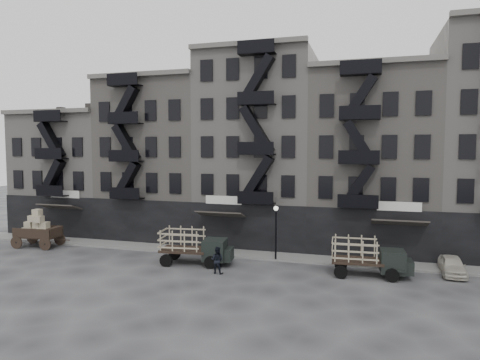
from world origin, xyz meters
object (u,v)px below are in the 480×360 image
(horse, at_px, (26,234))
(stake_truck_east, at_px, (369,255))
(car_east, at_px, (452,265))
(stake_truck_west, at_px, (194,244))
(wagon, at_px, (37,226))
(pedestrian_mid, at_px, (217,260))

(horse, relative_size, stake_truck_east, 0.40)
(car_east, bearing_deg, stake_truck_west, -170.94)
(stake_truck_west, height_order, stake_truck_east, stake_truck_west)
(wagon, relative_size, stake_truck_west, 0.73)
(wagon, bearing_deg, horse, 154.74)
(stake_truck_west, xyz_separation_m, stake_truck_east, (12.53, 0.54, -0.04))
(stake_truck_west, bearing_deg, wagon, 168.44)
(horse, height_order, stake_truck_west, stake_truck_west)
(wagon, height_order, stake_truck_west, wagon)
(car_east, xyz_separation_m, pedestrian_mid, (-15.61, -4.34, 0.29))
(horse, distance_m, wagon, 2.19)
(stake_truck_west, height_order, pedestrian_mid, stake_truck_west)
(wagon, distance_m, stake_truck_west, 15.48)
(stake_truck_west, relative_size, stake_truck_east, 1.05)
(horse, relative_size, wagon, 0.52)
(stake_truck_east, bearing_deg, horse, 174.20)
(stake_truck_west, distance_m, stake_truck_east, 12.54)
(horse, bearing_deg, stake_truck_east, -116.53)
(stake_truck_west, bearing_deg, car_east, 1.16)
(stake_truck_east, xyz_separation_m, pedestrian_mid, (-10.08, -2.30, -0.55))
(wagon, xyz_separation_m, stake_truck_west, (15.43, -1.24, -0.35))
(wagon, relative_size, stake_truck_east, 0.76)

